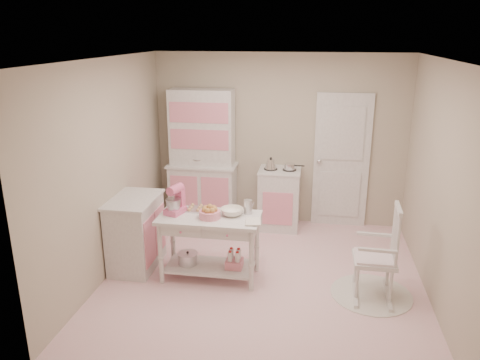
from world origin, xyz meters
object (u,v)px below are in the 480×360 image
(rocking_chair, at_px, (375,251))
(stove, at_px, (279,198))
(stand_mixer, at_px, (175,200))
(bread_basket, at_px, (210,214))
(hutch, at_px, (202,157))
(base_cabinet, at_px, (136,233))
(work_table, at_px, (210,247))

(rocking_chair, bearing_deg, stove, 126.16)
(stand_mixer, xyz_separation_m, bread_basket, (0.44, -0.07, -0.12))
(hutch, relative_size, base_cabinet, 2.26)
(hutch, height_order, rocking_chair, hutch)
(stove, xyz_separation_m, bread_basket, (-0.67, -1.74, 0.39))
(hutch, xyz_separation_m, rocking_chair, (2.42, -1.84, -0.49))
(hutch, height_order, stove, hutch)
(work_table, relative_size, bread_basket, 4.80)
(base_cabinet, relative_size, stand_mixer, 2.71)
(stove, height_order, base_cabinet, same)
(base_cabinet, bearing_deg, stand_mixer, -10.57)
(hutch, bearing_deg, work_table, -73.80)
(stove, height_order, work_table, stove)
(work_table, height_order, stand_mixer, stand_mixer)
(hutch, distance_m, base_cabinet, 1.78)
(stand_mixer, bearing_deg, stove, 74.77)
(stand_mixer, distance_m, bread_basket, 0.46)
(rocking_chair, height_order, work_table, rocking_chair)
(rocking_chair, bearing_deg, stand_mixer, 178.96)
(work_table, bearing_deg, bread_basket, -68.20)
(bread_basket, bearing_deg, base_cabinet, 170.10)
(rocking_chair, bearing_deg, hutch, 144.68)
(rocking_chair, distance_m, bread_basket, 1.91)
(hutch, relative_size, bread_basket, 8.32)
(base_cabinet, distance_m, stand_mixer, 0.77)
(stand_mixer, bearing_deg, hutch, 111.35)
(base_cabinet, relative_size, rocking_chair, 0.84)
(base_cabinet, height_order, stand_mixer, stand_mixer)
(rocking_chair, xyz_separation_m, work_table, (-1.91, 0.11, -0.15))
(stove, height_order, rocking_chair, rocking_chair)
(rocking_chair, xyz_separation_m, stand_mixer, (-2.33, 0.13, 0.42))
(hutch, bearing_deg, rocking_chair, -37.36)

